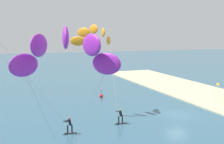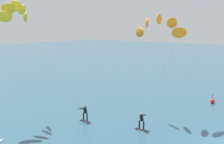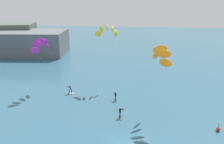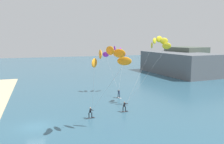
% 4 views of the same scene
% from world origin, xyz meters
% --- Properties ---
extents(ground_plane, '(240.00, 240.00, 0.00)m').
position_xyz_m(ground_plane, '(0.00, 0.00, 0.00)').
color(ground_plane, '#2D566B').
extents(kitesurfer_nearshore, '(7.13, 5.69, 10.85)m').
position_xyz_m(kitesurfer_nearshore, '(4.15, 9.12, 9.24)').
color(kitesurfer_nearshore, '#333338').
rests_on(kitesurfer_nearshore, ground).
extents(kitesurfer_mid_water, '(7.14, 5.30, 10.17)m').
position_xyz_m(kitesurfer_mid_water, '(-16.10, 16.68, 8.61)').
color(kitesurfer_mid_water, white).
rests_on(kitesurfer_mid_water, ground).
extents(kitesurfer_far_out, '(5.06, 9.40, 12.19)m').
position_xyz_m(kitesurfer_far_out, '(-4.74, 20.70, 10.57)').
color(kitesurfer_far_out, '#333338').
rests_on(kitesurfer_far_out, ground).
extents(distant_headland, '(30.03, 20.52, 8.68)m').
position_xyz_m(distant_headland, '(-37.51, 48.01, 3.27)').
color(distant_headland, '#4C564C').
rests_on(distant_headland, ground).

